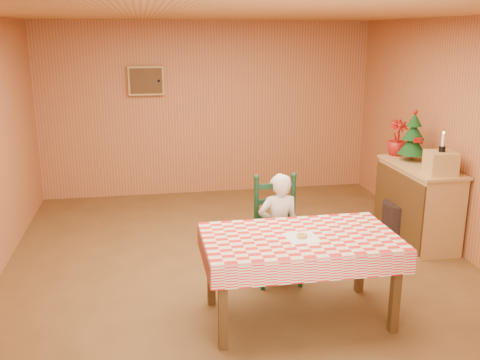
# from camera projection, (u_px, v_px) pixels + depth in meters

# --- Properties ---
(ground) EXTENTS (6.00, 6.00, 0.00)m
(ground) POSITION_uv_depth(u_px,v_px,m) (243.00, 272.00, 5.61)
(ground) COLOR brown
(ground) RESTS_ON ground
(cabin_walls) EXTENTS (5.10, 6.05, 2.65)m
(cabin_walls) POSITION_uv_depth(u_px,v_px,m) (234.00, 92.00, 5.63)
(cabin_walls) COLOR #B97242
(cabin_walls) RESTS_ON ground
(dining_table) EXTENTS (1.66, 0.96, 0.77)m
(dining_table) POSITION_uv_depth(u_px,v_px,m) (300.00, 245.00, 4.55)
(dining_table) COLOR #4D3114
(dining_table) RESTS_ON ground
(ladder_chair) EXTENTS (0.44, 0.40, 1.08)m
(ladder_chair) POSITION_uv_depth(u_px,v_px,m) (277.00, 232.00, 5.34)
(ladder_chair) COLOR black
(ladder_chair) RESTS_ON ground
(seated_child) EXTENTS (0.41, 0.27, 1.12)m
(seated_child) POSITION_uv_depth(u_px,v_px,m) (279.00, 228.00, 5.27)
(seated_child) COLOR silver
(seated_child) RESTS_ON ground
(napkin) EXTENTS (0.28, 0.28, 0.00)m
(napkin) POSITION_uv_depth(u_px,v_px,m) (302.00, 237.00, 4.48)
(napkin) COLOR white
(napkin) RESTS_ON dining_table
(donut) EXTENTS (0.11, 0.11, 0.03)m
(donut) POSITION_uv_depth(u_px,v_px,m) (302.00, 236.00, 4.47)
(donut) COLOR gold
(donut) RESTS_ON napkin
(shelf_unit) EXTENTS (0.54, 1.24, 0.93)m
(shelf_unit) POSITION_uv_depth(u_px,v_px,m) (417.00, 203.00, 6.37)
(shelf_unit) COLOR tan
(shelf_unit) RESTS_ON ground
(crate) EXTENTS (0.34, 0.34, 0.25)m
(crate) POSITION_uv_depth(u_px,v_px,m) (441.00, 163.00, 5.83)
(crate) COLOR tan
(crate) RESTS_ON shelf_unit
(christmas_tree) EXTENTS (0.34, 0.34, 0.62)m
(christmas_tree) POSITION_uv_depth(u_px,v_px,m) (413.00, 138.00, 6.41)
(christmas_tree) COLOR #4D3114
(christmas_tree) RESTS_ON shelf_unit
(flower_arrangement) EXTENTS (0.27, 0.27, 0.44)m
(flower_arrangement) POSITION_uv_depth(u_px,v_px,m) (397.00, 138.00, 6.70)
(flower_arrangement) COLOR maroon
(flower_arrangement) RESTS_ON shelf_unit
(candle_set) EXTENTS (0.07, 0.07, 0.22)m
(candle_set) POSITION_uv_depth(u_px,v_px,m) (442.00, 146.00, 5.78)
(candle_set) COLOR black
(candle_set) RESTS_ON crate
(storage_bin) EXTENTS (0.58, 0.58, 0.45)m
(storage_bin) POSITION_uv_depth(u_px,v_px,m) (401.00, 221.00, 6.46)
(storage_bin) COLOR black
(storage_bin) RESTS_ON ground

